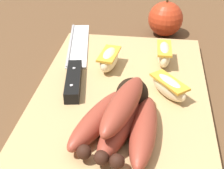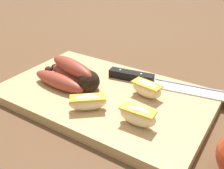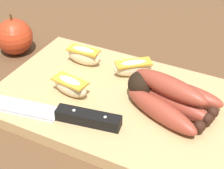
% 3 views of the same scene
% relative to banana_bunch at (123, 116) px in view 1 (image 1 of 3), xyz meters
% --- Properties ---
extents(ground_plane, '(6.00, 6.00, 0.00)m').
position_rel_banana_bunch_xyz_m(ground_plane, '(-0.07, 0.01, -0.04)').
color(ground_plane, brown).
extents(cutting_board, '(0.42, 0.26, 0.02)m').
position_rel_banana_bunch_xyz_m(cutting_board, '(-0.07, -0.01, -0.03)').
color(cutting_board, tan).
rests_on(cutting_board, ground_plane).
extents(banana_bunch, '(0.15, 0.12, 0.06)m').
position_rel_banana_bunch_xyz_m(banana_bunch, '(0.00, 0.00, 0.00)').
color(banana_bunch, black).
rests_on(banana_bunch, cutting_board).
extents(chefs_knife, '(0.28, 0.08, 0.02)m').
position_rel_banana_bunch_xyz_m(chefs_knife, '(-0.14, -0.10, -0.02)').
color(chefs_knife, silver).
rests_on(chefs_knife, cutting_board).
extents(apple_wedge_near, '(0.07, 0.03, 0.04)m').
position_rel_banana_bunch_xyz_m(apple_wedge_near, '(-0.18, 0.05, -0.00)').
color(apple_wedge_near, beige).
rests_on(apple_wedge_near, cutting_board).
extents(apple_wedge_middle, '(0.07, 0.06, 0.03)m').
position_rel_banana_bunch_xyz_m(apple_wedge_middle, '(-0.08, 0.06, -0.01)').
color(apple_wedge_middle, beige).
rests_on(apple_wedge_middle, cutting_board).
extents(apple_wedge_far, '(0.07, 0.04, 0.03)m').
position_rel_banana_bunch_xyz_m(apple_wedge_far, '(-0.15, -0.04, -0.00)').
color(apple_wedge_far, beige).
rests_on(apple_wedge_far, cutting_board).
extents(whole_apple, '(0.07, 0.07, 0.09)m').
position_rel_banana_bunch_xyz_m(whole_apple, '(-0.35, 0.05, -0.01)').
color(whole_apple, '#AD3319').
rests_on(whole_apple, ground_plane).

